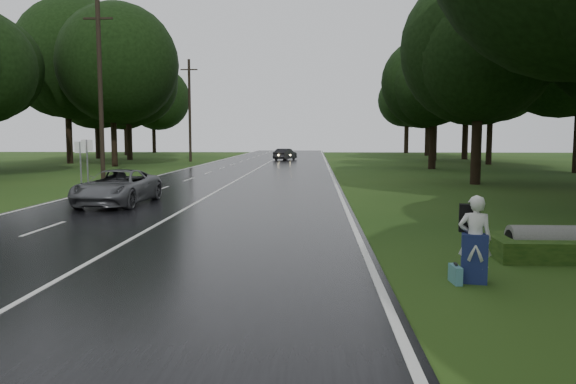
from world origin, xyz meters
The scene contains 17 objects.
ground centered at (0.00, 0.00, 0.00)m, with size 160.00×160.00×0.00m, color #274414.
road centered at (0.00, 20.00, 0.02)m, with size 12.00×140.00×0.04m, color black.
lane_center centered at (0.00, 20.00, 0.04)m, with size 0.12×140.00×0.01m, color silver.
grey_car centered at (-2.89, 7.57, 0.71)m, with size 2.21×4.80×1.33m, color #515256.
far_car centered at (1.38, 47.79, 0.68)m, with size 1.35×3.86×1.27m, color black.
hitchhiker centered at (7.55, -3.11, 0.74)m, with size 0.65×0.61×1.60m.
suitcase centered at (7.21, -3.18, 0.16)m, with size 0.13×0.45×0.32m, color teal.
culvert centered at (9.64, -0.94, 0.00)m, with size 0.71×0.71×1.43m, color slate.
utility_pole_mid centered at (-8.50, 20.49, 0.00)m, with size 1.80×0.28×10.84m, color black, non-canonical shape.
utility_pole_far centered at (-8.50, 44.65, 0.00)m, with size 1.80×0.28×10.64m, color black, non-canonical shape.
road_sign_a centered at (-7.20, 14.26, 0.00)m, with size 0.57×0.10×2.39m, color white, non-canonical shape.
road_sign_b centered at (-7.20, 15.09, 0.00)m, with size 0.60×0.10×2.48m, color white, non-canonical shape.
tree_left_e centered at (-13.05, 34.83, 0.00)m, with size 9.73×9.73×15.20m, color black, non-canonical shape.
tree_left_f centered at (-16.36, 48.54, 0.00)m, with size 9.73×9.73×15.21m, color black, non-canonical shape.
tree_right_d centered at (13.55, 17.82, 0.00)m, with size 8.29×8.29×12.95m, color black, non-canonical shape.
tree_right_e centered at (14.22, 32.42, 0.00)m, with size 8.12×8.12×12.69m, color black, non-canonical shape.
tree_right_f centered at (17.71, 48.34, 0.00)m, with size 9.59×9.59×14.99m, color black, non-canonical shape.
Camera 1 is at (4.67, -13.05, 2.64)m, focal length 34.33 mm.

